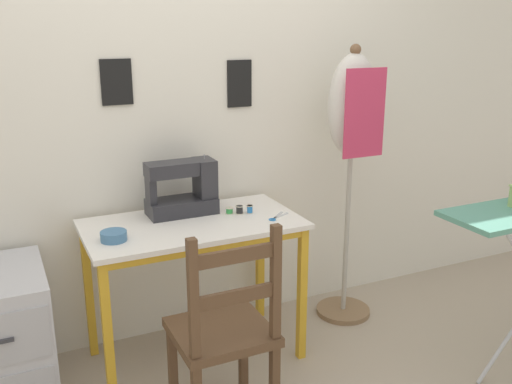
{
  "coord_description": "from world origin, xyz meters",
  "views": [
    {
      "loc": [
        -0.84,
        -2.24,
        1.69
      ],
      "look_at": [
        0.33,
        0.26,
        0.87
      ],
      "focal_mm": 40.0,
      "sensor_mm": 36.0,
      "label": 1
    }
  ],
  "objects": [
    {
      "name": "sewing_machine",
      "position": [
        0.01,
        0.43,
        0.88
      ],
      "size": [
        0.36,
        0.18,
        0.3
      ],
      "color": "#28282D",
      "rests_on": "sewing_table"
    },
    {
      "name": "thread_spool_near_machine",
      "position": [
        0.22,
        0.33,
        0.76
      ],
      "size": [
        0.04,
        0.04,
        0.03
      ],
      "color": "green",
      "rests_on": "sewing_table"
    },
    {
      "name": "wooden_chair",
      "position": [
        -0.08,
        -0.3,
        0.45
      ],
      "size": [
        0.4,
        0.38,
        0.95
      ],
      "color": "#513823",
      "rests_on": "ground_plane"
    },
    {
      "name": "filing_cabinet",
      "position": [
        -0.91,
        0.31,
        0.32
      ],
      "size": [
        0.41,
        0.57,
        0.64
      ],
      "color": "#B7B7BC",
      "rests_on": "ground_plane"
    },
    {
      "name": "wall_back",
      "position": [
        0.0,
        0.64,
        1.28
      ],
      "size": [
        10.0,
        0.06,
        2.55
      ],
      "color": "silver",
      "rests_on": "ground_plane"
    },
    {
      "name": "fabric_bowl",
      "position": [
        -0.4,
        0.2,
        0.77
      ],
      "size": [
        0.12,
        0.12,
        0.04
      ],
      "color": "teal",
      "rests_on": "sewing_table"
    },
    {
      "name": "sewing_table",
      "position": [
        0.0,
        0.27,
        0.65
      ],
      "size": [
        1.06,
        0.57,
        0.75
      ],
      "color": "silver",
      "rests_on": "ground_plane"
    },
    {
      "name": "thread_spool_mid_table",
      "position": [
        0.26,
        0.31,
        0.77
      ],
      "size": [
        0.04,
        0.04,
        0.04
      ],
      "color": "black",
      "rests_on": "sewing_table"
    },
    {
      "name": "dress_form",
      "position": [
        0.96,
        0.34,
        1.15
      ],
      "size": [
        0.32,
        0.32,
        1.58
      ],
      "color": "#846647",
      "rests_on": "ground_plane"
    },
    {
      "name": "thread_spool_far_edge",
      "position": [
        0.31,
        0.29,
        0.77
      ],
      "size": [
        0.03,
        0.03,
        0.04
      ],
      "color": "#2875C1",
      "rests_on": "sewing_table"
    },
    {
      "name": "scissors",
      "position": [
        0.4,
        0.16,
        0.75
      ],
      "size": [
        0.14,
        0.11,
        0.01
      ],
      "color": "silver",
      "rests_on": "sewing_table"
    }
  ]
}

